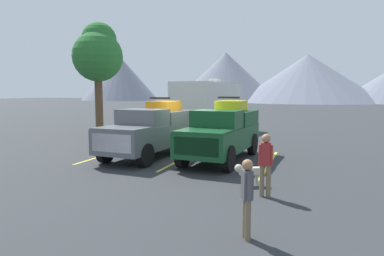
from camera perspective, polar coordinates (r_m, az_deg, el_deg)
ground_plane at (r=15.26m, az=-0.64°, el=-4.68°), size 240.00×240.00×0.00m
pickup_truck_a at (r=15.22m, az=-6.79°, el=-0.22°), size 2.44×5.57×2.59m
pickup_truck_b at (r=14.37m, az=5.15°, el=-0.50°), size 2.38×5.54×2.63m
lot_stripe_a at (r=16.41m, az=-13.18°, el=-4.06°), size 0.12×5.50×0.01m
lot_stripe_b at (r=14.80m, az=-1.29°, el=-4.99°), size 0.12×5.50×0.01m
lot_stripe_c at (r=13.97m, az=12.75°, el=-5.82°), size 0.12×5.50×0.01m
camper_trailer_a at (r=23.47m, az=2.75°, el=3.95°), size 3.16×8.24×3.76m
person_a at (r=9.45m, az=12.16°, el=-5.38°), size 0.38×0.24×1.72m
person_b at (r=6.75m, az=9.15°, el=-10.71°), size 0.27×0.32×1.57m
dog at (r=10.58m, az=9.10°, el=-7.09°), size 0.85×0.47×0.66m
tree_a at (r=24.69m, az=-15.38°, el=11.90°), size 3.39×3.39×7.59m
mountain_ridge at (r=102.49m, az=23.37°, el=7.97°), size 143.57×46.29×16.16m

